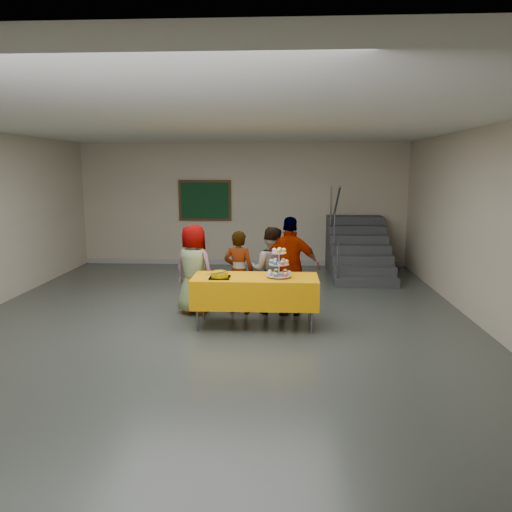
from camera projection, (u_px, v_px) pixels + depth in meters
The scene contains 10 objects.
room_shell at pixel (215, 185), 7.25m from camera, with size 10.00×10.04×3.02m.
bake_table at pixel (255, 290), 7.52m from camera, with size 1.88×0.78×0.77m.
cupcake_stand at pixel (279, 266), 7.41m from camera, with size 0.38×0.38×0.44m.
bear_cake at pixel (220, 274), 7.38m from camera, with size 0.32×0.36×0.12m.
schoolchild_a at pixel (194, 269), 8.18m from camera, with size 0.72×0.47×1.48m, color slate.
schoolchild_b at pixel (239, 272), 8.20m from camera, with size 0.50×0.33×1.38m, color slate.
schoolchild_c at pixel (271, 270), 8.20m from camera, with size 0.70×0.54×1.44m, color slate.
schoolchild_d at pixel (291, 266), 8.06m from camera, with size 0.95×0.39×1.62m, color slate.
staircase at pixel (357, 252), 11.42m from camera, with size 1.30×2.40×2.04m.
noticeboard at pixel (205, 200), 12.25m from camera, with size 1.30×0.05×1.00m.
Camera 1 is at (1.00, -7.25, 2.36)m, focal length 35.00 mm.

